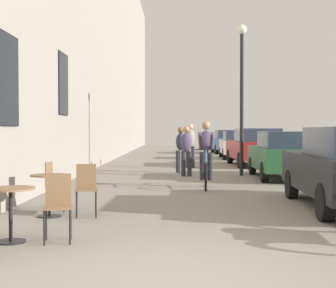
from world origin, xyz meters
The scene contains 15 objects.
ground_plane centered at (0.00, 0.00, 0.00)m, with size 88.00×88.00×0.00m, color gray.
cafe_table_near centered at (-2.27, 1.66, 0.52)m, with size 0.64×0.64×0.72m.
cafe_chair_near_toward_wall centered at (-1.66, 1.73, 0.52)m, with size 0.44×0.44×0.89m.
cafe_table_mid centered at (-2.26, 3.67, 0.52)m, with size 0.64×0.64×0.72m.
cafe_chair_mid_toward_street centered at (-2.33, 4.37, 0.52)m, with size 0.43×0.43×0.89m.
cafe_chair_mid_toward_wall centered at (-1.63, 3.74, 0.52)m, with size 0.44×0.44×0.89m.
cyclist_on_bicycle centered at (0.68, 8.11, 0.81)m, with size 0.52×1.76×1.74m.
pedestrian_near centered at (0.26, 11.44, 0.91)m, with size 0.38×0.30×1.61m.
pedestrian_mid centered at (0.09, 12.89, 0.90)m, with size 0.36×0.27×1.59m.
pedestrian_far centered at (0.49, 15.07, 0.97)m, with size 0.38×0.30×1.73m.
street_lamp centered at (2.06, 11.74, 3.11)m, with size 0.32×0.32×4.90m.
parked_car_second centered at (3.21, 10.69, 0.75)m, with size 1.79×4.08×1.44m.
parked_car_third centered at (3.22, 16.33, 0.80)m, with size 1.98×4.43×1.55m.
parked_car_fourth centered at (3.15, 21.77, 0.75)m, with size 1.79×4.08×1.44m.
parked_car_fifth centered at (3.24, 27.95, 0.78)m, with size 1.84×4.24×1.50m.
Camera 1 is at (-0.11, -5.05, 1.47)m, focal length 55.07 mm.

